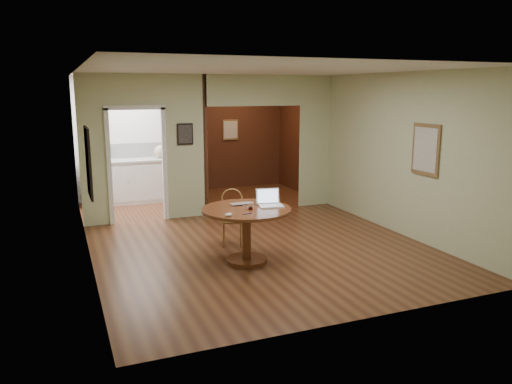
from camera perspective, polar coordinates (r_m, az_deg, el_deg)
name	(u,v)px	position (r m, az deg, el deg)	size (l,w,h in m)	color
floor	(266,251)	(7.64, 1.15, -6.78)	(5.00, 5.00, 0.00)	#482414
room_shell	(184,147)	(10.12, -8.19, 5.11)	(5.20, 7.50, 5.00)	white
dining_table	(246,222)	(7.02, -1.09, -3.49)	(1.26, 1.26, 0.79)	maroon
chair	(232,214)	(7.88, -2.76, -2.51)	(0.48, 0.48, 0.88)	brown
open_laptop	(270,201)	(7.12, 1.57, -1.06)	(0.38, 0.35, 0.24)	white
closed_laptop	(243,204)	(7.15, -1.44, -1.43)	(0.33, 0.21, 0.03)	silver
mouse	(229,215)	(6.53, -3.15, -2.60)	(0.11, 0.06, 0.05)	white
wine_glass	(250,206)	(6.89, -0.65, -1.64)	(0.08, 0.08, 0.09)	white
pen	(247,214)	(6.65, -1.05, -2.51)	(0.01, 0.01, 0.14)	#0C135A
kitchen_cabinet	(134,181)	(11.15, -13.82, 1.25)	(2.06, 0.60, 0.94)	white
grocery_bag	(160,152)	(11.15, -10.90, 4.53)	(0.28, 0.24, 0.28)	beige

